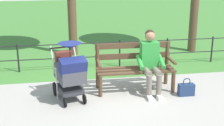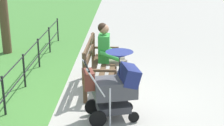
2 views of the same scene
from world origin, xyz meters
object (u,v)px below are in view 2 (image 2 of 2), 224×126
handbag (124,67)px  stroller (115,85)px  person_on_bench (109,52)px  park_bench (98,63)px

handbag → stroller: bearing=-4.1°
stroller → handbag: (-2.29, 0.16, -0.47)m
person_on_bench → stroller: bearing=5.2°
park_bench → stroller: bearing=15.4°
person_on_bench → park_bench: bearing=-38.5°
stroller → handbag: bearing=175.9°
park_bench → person_on_bench: bearing=141.5°
park_bench → person_on_bench: (-0.28, 0.22, 0.15)m
park_bench → handbag: (-0.95, 0.54, -0.40)m
person_on_bench → handbag: person_on_bench is taller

